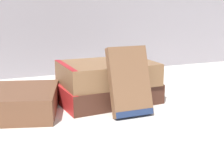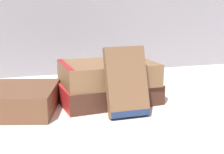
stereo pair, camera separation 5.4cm
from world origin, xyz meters
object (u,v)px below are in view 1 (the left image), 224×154
book_side_left (3,102)px  reading_glasses (63,90)px  book_flat_bottom (105,93)px  book_flat_top (106,73)px  pocket_watch (117,62)px  book_leaning_front (130,84)px

book_side_left → reading_glasses: bearing=56.9°
book_flat_bottom → book_flat_top: size_ratio=1.09×
book_side_left → pocket_watch: 0.26m
reading_glasses → book_side_left: bearing=-128.9°
book_flat_bottom → book_leaning_front: bearing=-86.0°
book_side_left → reading_glasses: 0.21m
book_leaning_front → pocket_watch: 0.09m
pocket_watch → reading_glasses: pocket_watch is taller
book_flat_top → reading_glasses: (-0.07, 0.14, -0.07)m
pocket_watch → reading_glasses: 0.20m
book_flat_bottom → book_flat_top: bearing=-30.5°
book_side_left → book_flat_top: bearing=15.3°
book_side_left → reading_glasses: (0.16, 0.13, -0.02)m
book_side_left → pocket_watch: pocket_watch is taller
book_flat_top → book_side_left: (-0.22, 0.00, -0.04)m
book_leaning_front → book_flat_bottom: bearing=98.6°
book_flat_top → pocket_watch: bearing=-44.0°
book_leaning_front → reading_glasses: bearing=108.9°
book_flat_bottom → book_leaning_front: size_ratio=1.65×
book_flat_bottom → reading_glasses: book_flat_bottom is taller
book_flat_bottom → pocket_watch: size_ratio=4.60×
pocket_watch → reading_glasses: (-0.09, 0.16, -0.09)m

